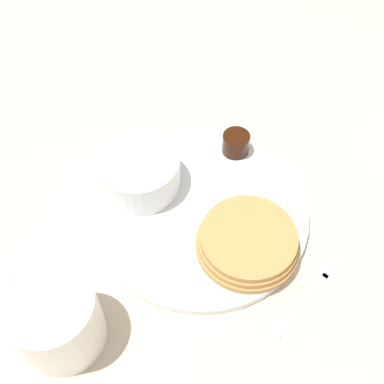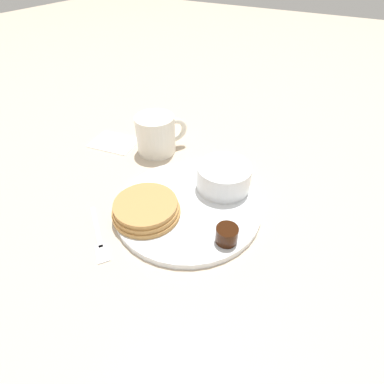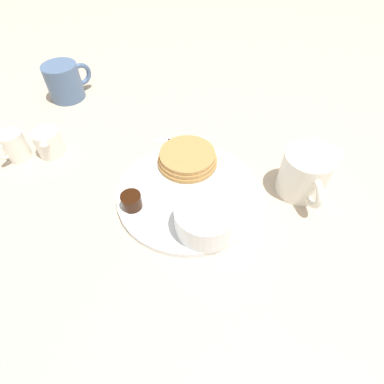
{
  "view_description": "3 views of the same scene",
  "coord_description": "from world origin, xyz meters",
  "px_view_note": "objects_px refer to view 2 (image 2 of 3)",
  "views": [
    {
      "loc": [
        -0.34,
        -0.01,
        0.51
      ],
      "look_at": [
        0.01,
        0.01,
        0.03
      ],
      "focal_mm": 45.0,
      "sensor_mm": 36.0,
      "label": 1
    },
    {
      "loc": [
        0.21,
        -0.35,
        0.4
      ],
      "look_at": [
        0.01,
        -0.01,
        0.05
      ],
      "focal_mm": 28.0,
      "sensor_mm": 36.0,
      "label": 2
    },
    {
      "loc": [
        0.25,
        0.28,
        0.44
      ],
      "look_at": [
        0.01,
        0.02,
        0.03
      ],
      "focal_mm": 28.0,
      "sensor_mm": 36.0,
      "label": 3
    }
  ],
  "objects_px": {
    "bowl": "(224,176)",
    "coffee_mug": "(157,134)",
    "plate": "(188,207)",
    "fork": "(99,239)"
  },
  "relations": [
    {
      "from": "bowl",
      "to": "coffee_mug",
      "type": "relative_size",
      "value": 0.95
    },
    {
      "from": "plate",
      "to": "fork",
      "type": "bearing_deg",
      "value": -123.3
    },
    {
      "from": "plate",
      "to": "bowl",
      "type": "bearing_deg",
      "value": 66.51
    },
    {
      "from": "plate",
      "to": "coffee_mug",
      "type": "xyz_separation_m",
      "value": [
        -0.17,
        0.14,
        0.04
      ]
    },
    {
      "from": "coffee_mug",
      "to": "plate",
      "type": "bearing_deg",
      "value": -40.02
    },
    {
      "from": "plate",
      "to": "coffee_mug",
      "type": "distance_m",
      "value": 0.22
    },
    {
      "from": "bowl",
      "to": "fork",
      "type": "bearing_deg",
      "value": -119.97
    },
    {
      "from": "plate",
      "to": "fork",
      "type": "relative_size",
      "value": 2.38
    },
    {
      "from": "coffee_mug",
      "to": "fork",
      "type": "relative_size",
      "value": 0.96
    },
    {
      "from": "bowl",
      "to": "coffee_mug",
      "type": "xyz_separation_m",
      "value": [
        -0.2,
        0.06,
        0.01
      ]
    }
  ]
}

